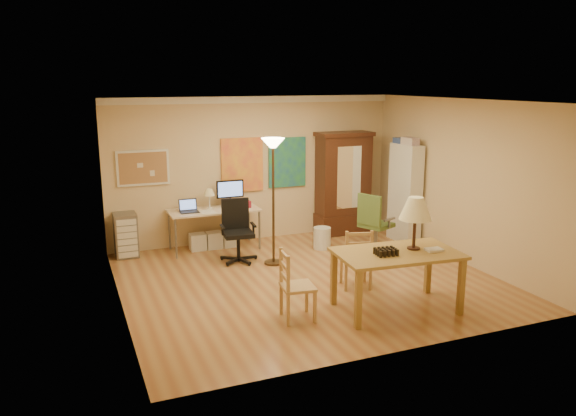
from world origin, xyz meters
name	(u,v)px	position (x,y,z in m)	size (l,w,h in m)	color
floor	(308,280)	(0.00, 0.00, 0.00)	(5.50, 5.50, 0.00)	#985F36
crown_molding	(254,100)	(0.00, 2.46, 2.64)	(5.50, 0.08, 0.12)	white
corkboard	(143,168)	(-2.05, 2.47, 1.50)	(0.90, 0.04, 0.62)	#A5714D
art_panel_left	(242,165)	(-0.25, 2.47, 1.45)	(0.80, 0.04, 1.00)	yellow
art_panel_right	(287,162)	(0.65, 2.47, 1.45)	(0.75, 0.04, 0.95)	#23638C
dining_table	(404,240)	(0.72, -1.44, 0.95)	(1.67, 1.09, 1.50)	olive
ladder_chair_back	(356,260)	(0.53, -0.54, 0.42)	(0.51, 0.50, 0.90)	tan
ladder_chair_left	(295,287)	(-0.73, -1.24, 0.43)	(0.45, 0.47, 0.91)	tan
torchiere_lamp	(273,164)	(-0.21, 0.94, 1.68)	(0.38, 0.38, 2.09)	#3B2A17
computer_desk	(215,224)	(-0.88, 2.16, 0.44)	(1.61, 0.70, 1.21)	beige
office_chair_black	(238,245)	(-0.72, 1.30, 0.28)	(0.64, 0.64, 1.05)	black
office_chair_green	(375,237)	(1.67, 0.86, 0.29)	(0.66, 0.66, 1.07)	slate
drawer_cart	(126,235)	(-2.43, 2.28, 0.38)	(0.38, 0.45, 0.76)	slate
armoire	(343,190)	(1.75, 2.24, 0.87)	(1.09, 0.52, 2.01)	#35190E
bookshelf	(405,194)	(2.55, 1.29, 0.92)	(0.28, 0.74, 1.84)	white
wastebin	(322,238)	(0.90, 1.41, 0.20)	(0.32, 0.32, 0.39)	silver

